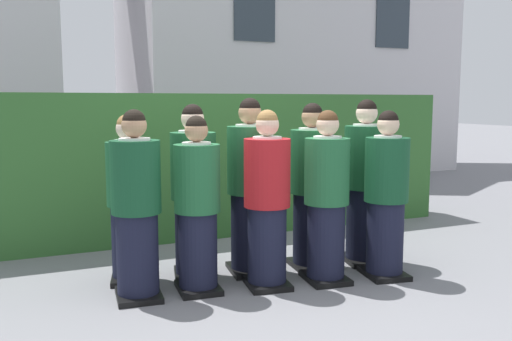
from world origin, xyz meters
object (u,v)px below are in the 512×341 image
(student_front_row_0, at_px, (136,210))
(student_front_row_3, at_px, (326,201))
(student_front_row_4, at_px, (386,199))
(student_rear_row_3, at_px, (311,190))
(student_front_row_1, at_px, (197,209))
(student_rear_row_0, at_px, (129,203))
(student_rear_row_1, at_px, (194,196))
(student_rear_row_4, at_px, (365,186))
(student_rear_row_2, at_px, (250,190))
(student_in_red_blazer, at_px, (267,204))

(student_front_row_0, distance_m, student_front_row_3, 1.74)
(student_front_row_4, xyz_separation_m, student_rear_row_3, (-0.51, 0.55, 0.03))
(student_front_row_3, bearing_deg, student_front_row_1, 169.69)
(student_rear_row_0, height_order, student_rear_row_1, student_rear_row_1)
(student_rear_row_3, bearing_deg, student_rear_row_0, 169.98)
(student_front_row_1, height_order, student_front_row_4, student_front_row_4)
(student_rear_row_1, distance_m, student_rear_row_3, 1.21)
(student_rear_row_4, bearing_deg, student_rear_row_0, 171.02)
(student_front_row_4, relative_size, student_rear_row_2, 0.93)
(student_front_row_0, bearing_deg, student_front_row_1, -3.85)
(student_front_row_4, relative_size, student_rear_row_3, 0.96)
(student_rear_row_1, bearing_deg, student_front_row_3, -29.21)
(student_front_row_3, distance_m, student_rear_row_4, 0.79)
(student_front_row_0, relative_size, student_front_row_4, 1.01)
(student_in_red_blazer, relative_size, student_rear_row_3, 0.97)
(student_front_row_4, height_order, student_rear_row_3, student_rear_row_3)
(student_rear_row_4, bearing_deg, student_front_row_0, -176.95)
(student_rear_row_0, height_order, student_rear_row_3, student_rear_row_3)
(student_front_row_4, bearing_deg, student_front_row_3, 169.63)
(student_front_row_1, distance_m, student_front_row_3, 1.21)
(student_front_row_4, bearing_deg, student_front_row_0, 171.14)
(student_rear_row_4, bearing_deg, student_rear_row_2, 172.64)
(student_front_row_0, xyz_separation_m, student_in_red_blazer, (1.15, -0.16, -0.00))
(student_rear_row_0, height_order, student_rear_row_2, student_rear_row_2)
(student_front_row_4, bearing_deg, student_rear_row_1, 156.88)
(student_front_row_3, bearing_deg, student_rear_row_2, 135.31)
(student_front_row_0, height_order, student_front_row_4, student_front_row_0)
(student_rear_row_1, relative_size, student_rear_row_4, 0.97)
(student_rear_row_0, distance_m, student_rear_row_3, 1.81)
(student_rear_row_3, bearing_deg, student_front_row_4, -47.45)
(student_rear_row_3, xyz_separation_m, student_rear_row_4, (0.61, -0.06, 0.02))
(student_front_row_3, bearing_deg, student_front_row_0, 171.66)
(student_front_row_0, bearing_deg, student_rear_row_3, 6.03)
(student_rear_row_1, bearing_deg, student_rear_row_2, -7.65)
(student_rear_row_0, distance_m, student_rear_row_4, 2.42)
(student_front_row_3, distance_m, student_front_row_4, 0.61)
(student_rear_row_0, xyz_separation_m, student_rear_row_4, (2.39, -0.38, 0.07))
(student_in_red_blazer, height_order, student_rear_row_4, student_rear_row_4)
(student_front_row_4, relative_size, student_rear_row_1, 0.96)
(student_rear_row_0, distance_m, student_rear_row_2, 1.17)
(student_rear_row_1, height_order, student_rear_row_3, student_rear_row_3)
(student_front_row_1, height_order, student_rear_row_0, student_rear_row_0)
(student_rear_row_4, bearing_deg, student_rear_row_1, 172.55)
(student_front_row_0, distance_m, student_front_row_1, 0.53)
(student_front_row_1, height_order, student_rear_row_4, student_rear_row_4)
(student_front_row_4, xyz_separation_m, student_rear_row_2, (-1.15, 0.65, 0.06))
(student_front_row_0, bearing_deg, student_rear_row_2, 13.81)
(student_rear_row_1, xyz_separation_m, student_rear_row_3, (1.19, -0.17, 0.00))
(student_rear_row_0, distance_m, student_rear_row_1, 0.61)
(student_rear_row_3, bearing_deg, student_front_row_3, -101.36)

